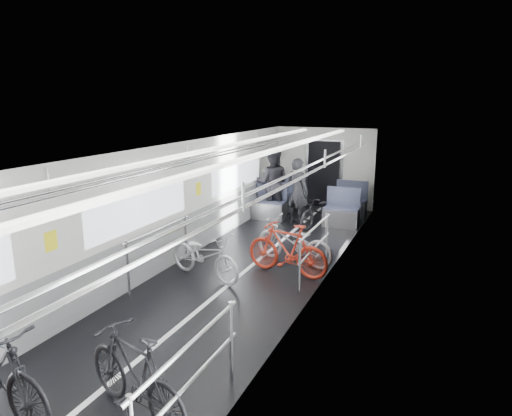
{
  "coord_description": "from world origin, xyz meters",
  "views": [
    {
      "loc": [
        3.38,
        -6.36,
        3.23
      ],
      "look_at": [
        0.0,
        1.69,
        1.13
      ],
      "focal_mm": 32.0,
      "sensor_mm": 36.0,
      "label": 1
    }
  ],
  "objects_px": {
    "bike_aisle": "(319,211)",
    "person_seated": "(273,183)",
    "bike_right_far": "(287,249)",
    "person_standing": "(298,191)",
    "bike_right_mid": "(293,242)",
    "bike_left_far": "(205,255)",
    "bike_right_near": "(135,375)"
  },
  "relations": [
    {
      "from": "bike_left_far",
      "to": "bike_right_far",
      "type": "distance_m",
      "value": 1.53
    },
    {
      "from": "bike_right_near",
      "to": "person_seated",
      "type": "height_order",
      "value": "person_seated"
    },
    {
      "from": "bike_right_mid",
      "to": "bike_aisle",
      "type": "distance_m",
      "value": 2.89
    },
    {
      "from": "bike_aisle",
      "to": "person_seated",
      "type": "distance_m",
      "value": 1.62
    },
    {
      "from": "bike_right_near",
      "to": "person_standing",
      "type": "bearing_deg",
      "value": -156.35
    },
    {
      "from": "bike_aisle",
      "to": "person_standing",
      "type": "distance_m",
      "value": 0.75
    },
    {
      "from": "bike_right_near",
      "to": "bike_right_far",
      "type": "relative_size",
      "value": 0.98
    },
    {
      "from": "bike_right_near",
      "to": "person_seated",
      "type": "relative_size",
      "value": 0.85
    },
    {
      "from": "bike_right_near",
      "to": "bike_right_mid",
      "type": "bearing_deg",
      "value": -162.74
    },
    {
      "from": "bike_left_far",
      "to": "bike_aisle",
      "type": "distance_m",
      "value": 4.35
    },
    {
      "from": "person_standing",
      "to": "bike_aisle",
      "type": "bearing_deg",
      "value": -160.11
    },
    {
      "from": "bike_right_far",
      "to": "person_seated",
      "type": "relative_size",
      "value": 0.87
    },
    {
      "from": "bike_right_mid",
      "to": "person_standing",
      "type": "height_order",
      "value": "person_standing"
    },
    {
      "from": "bike_right_near",
      "to": "bike_right_far",
      "type": "xyz_separation_m",
      "value": [
        0.14,
        4.36,
        0.01
      ]
    },
    {
      "from": "bike_right_near",
      "to": "bike_aisle",
      "type": "height_order",
      "value": "bike_right_near"
    },
    {
      "from": "bike_right_far",
      "to": "person_seated",
      "type": "distance_m",
      "value": 4.33
    },
    {
      "from": "bike_right_near",
      "to": "bike_right_far",
      "type": "height_order",
      "value": "bike_right_far"
    },
    {
      "from": "bike_right_far",
      "to": "bike_aisle",
      "type": "distance_m",
      "value": 3.5
    },
    {
      "from": "bike_right_mid",
      "to": "person_standing",
      "type": "distance_m",
      "value": 3.03
    },
    {
      "from": "bike_left_far",
      "to": "person_standing",
      "type": "relative_size",
      "value": 0.95
    },
    {
      "from": "bike_right_far",
      "to": "person_standing",
      "type": "xyz_separation_m",
      "value": [
        -0.92,
        3.48,
        0.38
      ]
    },
    {
      "from": "person_standing",
      "to": "bike_right_near",
      "type": "bearing_deg",
      "value": 115.56
    },
    {
      "from": "bike_right_mid",
      "to": "bike_aisle",
      "type": "height_order",
      "value": "bike_right_mid"
    },
    {
      "from": "bike_right_mid",
      "to": "bike_right_near",
      "type": "bearing_deg",
      "value": 13.19
    },
    {
      "from": "bike_right_near",
      "to": "person_standing",
      "type": "xyz_separation_m",
      "value": [
        -0.78,
        7.84,
        0.39
      ]
    },
    {
      "from": "bike_right_near",
      "to": "person_seated",
      "type": "bearing_deg",
      "value": -150.78
    },
    {
      "from": "bike_right_near",
      "to": "bike_right_mid",
      "type": "xyz_separation_m",
      "value": [
        0.06,
        4.96,
        -0.03
      ]
    },
    {
      "from": "bike_left_far",
      "to": "person_standing",
      "type": "distance_m",
      "value": 4.27
    },
    {
      "from": "bike_aisle",
      "to": "person_seated",
      "type": "height_order",
      "value": "person_seated"
    },
    {
      "from": "bike_aisle",
      "to": "person_seated",
      "type": "xyz_separation_m",
      "value": [
        -1.45,
        0.44,
        0.55
      ]
    },
    {
      "from": "bike_right_far",
      "to": "bike_aisle",
      "type": "relative_size",
      "value": 1.06
    },
    {
      "from": "bike_left_far",
      "to": "person_seated",
      "type": "bearing_deg",
      "value": 21.42
    }
  ]
}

